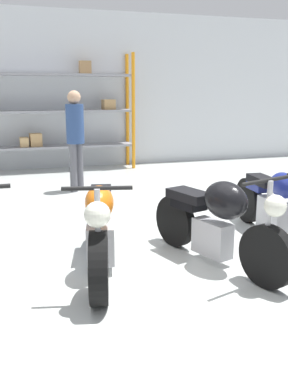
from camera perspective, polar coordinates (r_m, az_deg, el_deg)
ground_plane at (r=4.59m, az=1.47°, el=-9.64°), size 30.00×30.00×0.00m
back_wall at (r=10.41m, az=-9.78°, el=13.19°), size 30.00×0.08×3.60m
shelving_rack at (r=10.00m, az=-12.31°, el=10.45°), size 3.91×0.63×2.64m
motorcycle_orange at (r=4.33m, az=-5.84°, el=-4.92°), size 0.73×2.03×1.03m
motorcycle_black at (r=4.50m, az=9.74°, el=-3.67°), size 0.87×1.90×1.03m
motorcycle_blue at (r=5.45m, az=17.28°, el=-1.79°), size 0.63×2.15×0.98m
person_near_rack at (r=7.81m, az=-9.15°, el=7.86°), size 0.45×0.45×1.80m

